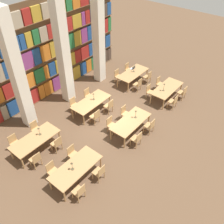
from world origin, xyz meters
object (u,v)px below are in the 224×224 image
chair_14 (57,143)px  chair_19 (88,95)px  chair_7 (125,113)px  desk_lamp_5 (134,68)px  reading_table_3 (35,140)px  chair_1 (53,171)px  chair_22 (148,77)px  chair_23 (128,69)px  pillar_center (63,52)px  chair_8 (173,101)px  desk_lamp_4 (94,95)px  chair_15 (36,129)px  chair_6 (150,126)px  desk_lamp_2 (164,86)px  chair_2 (99,172)px  chair_12 (36,159)px  desk_lamp_0 (72,165)px  reading_table_2 (167,89)px  chair_4 (137,139)px  chair_16 (95,116)px  reading_table_1 (131,122)px  chair_9 (150,91)px  desk_lamp_1 (136,113)px  chair_20 (138,84)px  chair_13 (15,143)px  chair_0 (79,192)px  chair_5 (111,124)px  reading_table_0 (76,168)px  chair_18 (109,106)px  chair_10 (183,92)px  desk_lamp_3 (39,130)px  chair_17 (74,105)px  laptop (133,68)px  chair_21 (118,76)px  reading_table_4 (91,102)px  chair_3 (73,154)px  reading_table_5 (133,74)px  pillar_left (17,74)px

chair_14 → chair_19: bearing=21.9°
chair_7 → desk_lamp_5: 3.91m
reading_table_3 → chair_19: size_ratio=2.62×
chair_1 → chair_22: 8.76m
chair_23 → reading_table_3: bearing=4.8°
pillar_center → chair_8: size_ratio=6.95×
desk_lamp_4 → chair_15: bearing=165.7°
chair_6 → desk_lamp_2: size_ratio=1.78×
desk_lamp_2 → desk_lamp_5: (0.65, 2.55, -0.06)m
chair_2 → chair_12: same height
chair_12 → chair_7: bearing=-12.8°
desk_lamp_0 → reading_table_2: (7.56, -0.05, -0.35)m
pillar_center → chair_23: size_ratio=6.95×
chair_4 → chair_6: size_ratio=1.00×
chair_12 → chair_19: same height
chair_6 → chair_16: size_ratio=1.00×
chair_1 → desk_lamp_5: desk_lamp_5 is taller
reading_table_1 → chair_9: size_ratio=2.62×
pillar_center → chair_4: 5.93m
chair_9 → chair_8: bearing=90.0°
desk_lamp_1 → chair_20: size_ratio=0.54×
chair_1 → chair_13: size_ratio=1.00×
chair_0 → chair_6: same height
pillar_center → chair_5: bearing=-99.2°
chair_4 → reading_table_0: bearing=164.2°
chair_2 → chair_23: (7.55, 4.07, 0.00)m
chair_18 → reading_table_3: bearing=168.6°
chair_4 → chair_10: 4.81m
desk_lamp_2 → desk_lamp_3: desk_lamp_2 is taller
chair_5 → desk_lamp_4: 2.06m
pillar_center → chair_9: pillar_center is taller
chair_2 → chair_17: 4.80m
reading_table_0 → laptop: 8.42m
chair_18 → laptop: size_ratio=2.70×
chair_20 → chair_21: bearing=90.0°
chair_1 → reading_table_4: (4.25, 1.73, 0.20)m
reading_table_4 → chair_5: bearing=-106.1°
chair_5 → chair_2: bearing=29.9°
chair_0 → reading_table_3: size_ratio=0.38×
laptop → chair_20: bearing=49.3°
chair_6 → desk_lamp_4: size_ratio=2.06×
reading_table_0 → chair_18: (4.22, 1.73, -0.20)m
chair_9 → chair_13: (-7.48, 2.63, 0.00)m
pillar_center → desk_lamp_3: size_ratio=13.51×
chair_0 → chair_3: 1.95m
chair_3 → reading_table_5: (6.97, 1.72, 0.20)m
reading_table_0 → chair_1: size_ratio=2.62×
desk_lamp_1 → reading_table_3: desk_lamp_1 is taller
pillar_left → chair_0: bearing=-106.2°
chair_3 → chair_6: (3.71, -1.67, 0.00)m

